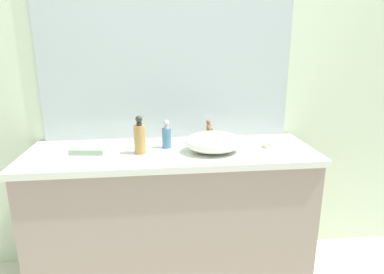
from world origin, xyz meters
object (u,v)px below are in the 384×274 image
candle_jar (268,145)px  sink_basin (213,142)px  lotion_bottle (167,136)px  soap_dispenser (140,138)px  folded_hand_towel (90,149)px

candle_jar → sink_basin: bearing=-173.1°
lotion_bottle → candle_jar: bearing=-6.3°
soap_dispenser → folded_hand_towel: soap_dispenser is taller
lotion_bottle → candle_jar: lotion_bottle is taller
sink_basin → soap_dispenser: bearing=177.3°
lotion_bottle → folded_hand_towel: lotion_bottle is taller
lotion_bottle → candle_jar: size_ratio=2.71×
soap_dispenser → candle_jar: size_ratio=3.50×
soap_dispenser → candle_jar: bearing=1.6°
sink_basin → folded_hand_towel: 0.69m
soap_dispenser → folded_hand_towel: size_ratio=1.14×
lotion_bottle → folded_hand_towel: 0.44m
sink_basin → lotion_bottle: lotion_bottle is taller
soap_dispenser → lotion_bottle: soap_dispenser is taller
sink_basin → folded_hand_towel: size_ratio=1.73×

